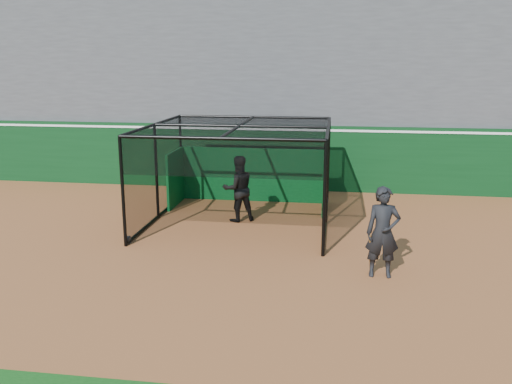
# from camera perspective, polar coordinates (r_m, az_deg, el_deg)

# --- Properties ---
(ground) EXTENTS (120.00, 120.00, 0.00)m
(ground) POSITION_cam_1_polar(r_m,az_deg,el_deg) (13.33, -3.57, -7.78)
(ground) COLOR #96542B
(ground) RESTS_ON ground
(outfield_wall) EXTENTS (50.00, 0.50, 2.50)m
(outfield_wall) POSITION_cam_1_polar(r_m,az_deg,el_deg) (21.11, 1.15, 3.83)
(outfield_wall) COLOR #093313
(outfield_wall) RESTS_ON ground
(grandstand) EXTENTS (50.00, 7.85, 8.95)m
(grandstand) POSITION_cam_1_polar(r_m,az_deg,el_deg) (24.56, 2.33, 12.66)
(grandstand) COLOR #4C4C4F
(grandstand) RESTS_ON ground
(batting_cage) EXTENTS (5.38, 5.58, 2.98)m
(batting_cage) POSITION_cam_1_polar(r_m,az_deg,el_deg) (16.56, -1.73, 1.84)
(batting_cage) COLOR black
(batting_cage) RESTS_ON ground
(batter) EXTENTS (1.25, 1.15, 2.05)m
(batter) POSITION_cam_1_polar(r_m,az_deg,el_deg) (16.74, -1.88, 0.36)
(batter) COLOR black
(batter) RESTS_ON ground
(on_deck_player) EXTENTS (0.79, 0.54, 2.12)m
(on_deck_player) POSITION_cam_1_polar(r_m,az_deg,el_deg) (12.70, 13.20, -4.16)
(on_deck_player) COLOR black
(on_deck_player) RESTS_ON ground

